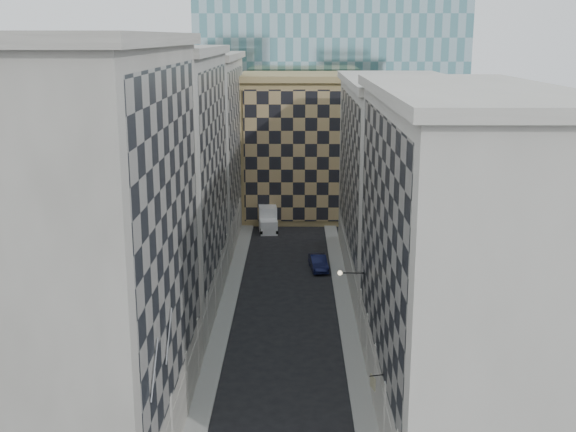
{
  "coord_description": "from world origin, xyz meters",
  "views": [
    {
      "loc": [
        0.84,
        -27.64,
        23.48
      ],
      "look_at": [
        0.38,
        15.56,
        12.71
      ],
      "focal_mm": 45.0,
      "sensor_mm": 36.0,
      "label": 1
    }
  ],
  "objects": [
    {
      "name": "bldg_left_a",
      "position": [
        -10.88,
        11.0,
        11.82
      ],
      "size": [
        10.8,
        22.8,
        23.7
      ],
      "color": "gray",
      "rests_on": "ground"
    },
    {
      "name": "sidewalk_east",
      "position": [
        5.25,
        30.0,
        0.07
      ],
      "size": [
        1.5,
        100.0,
        0.15
      ],
      "primitive_type": "cube",
      "color": "#989892",
      "rests_on": "ground"
    },
    {
      "name": "bldg_right_b",
      "position": [
        10.89,
        42.0,
        9.85
      ],
      "size": [
        10.8,
        28.8,
        19.7
      ],
      "color": "#B4B1A5",
      "rests_on": "ground"
    },
    {
      "name": "church_tower",
      "position": [
        0.0,
        82.0,
        26.95
      ],
      "size": [
        7.2,
        7.2,
        51.5
      ],
      "color": "#2A2620",
      "rests_on": "ground"
    },
    {
      "name": "flagpoles_left",
      "position": [
        -5.9,
        6.0,
        8.0
      ],
      "size": [
        0.1,
        6.33,
        2.33
      ],
      "color": "gray",
      "rests_on": "ground"
    },
    {
      "name": "bracket_lamp",
      "position": [
        4.38,
        24.0,
        6.2
      ],
      "size": [
        1.98,
        0.36,
        0.36
      ],
      "color": "black",
      "rests_on": "ground"
    },
    {
      "name": "box_truck",
      "position": [
        -2.6,
        59.38,
        1.29
      ],
      "size": [
        2.68,
        5.56,
        2.95
      ],
      "rotation": [
        0.0,
        0.0,
        0.09
      ],
      "color": "white",
      "rests_on": "ground"
    },
    {
      "name": "bldg_left_c",
      "position": [
        -10.88,
        55.0,
        10.83
      ],
      "size": [
        10.8,
        22.8,
        21.7
      ],
      "color": "gray",
      "rests_on": "ground"
    },
    {
      "name": "bldg_left_b",
      "position": [
        -10.88,
        33.0,
        11.32
      ],
      "size": [
        10.8,
        22.8,
        22.7
      ],
      "color": "gray",
      "rests_on": "ground"
    },
    {
      "name": "bldg_right_a",
      "position": [
        10.88,
        15.0,
        10.32
      ],
      "size": [
        10.8,
        26.8,
        20.7
      ],
      "color": "#B4B1A5",
      "rests_on": "ground"
    },
    {
      "name": "tan_block",
      "position": [
        2.0,
        67.9,
        9.44
      ],
      "size": [
        16.8,
        14.8,
        18.8
      ],
      "color": "#9C8852",
      "rests_on": "ground"
    },
    {
      "name": "shop_sign",
      "position": [
        5.41,
        11.04,
        3.83
      ],
      "size": [
        0.87,
        0.77,
        0.86
      ],
      "rotation": [
        0.0,
        0.0,
        0.24
      ],
      "color": "black",
      "rests_on": "ground"
    },
    {
      "name": "dark_car",
      "position": [
        3.22,
        43.6,
        0.75
      ],
      "size": [
        2.1,
        4.73,
        1.51
      ],
      "primitive_type": "imported",
      "rotation": [
        0.0,
        0.0,
        0.11
      ],
      "color": "#0E1235",
      "rests_on": "ground"
    },
    {
      "name": "sidewalk_west",
      "position": [
        -5.25,
        30.0,
        0.07
      ],
      "size": [
        1.5,
        100.0,
        0.15
      ],
      "primitive_type": "cube",
      "color": "#989892",
      "rests_on": "ground"
    }
  ]
}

